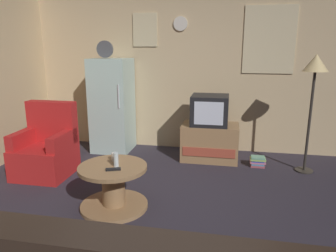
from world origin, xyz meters
TOP-DOWN VIEW (x-y plane):
  - ground_plane at (0.00, 0.00)m, footprint 12.00×12.00m
  - wall_with_art at (0.01, 2.45)m, footprint 5.20×0.12m
  - fridge at (-1.15, 2.07)m, footprint 0.60×0.62m
  - tv_stand at (0.46, 1.90)m, footprint 0.84×0.53m
  - crt_tv at (0.44, 1.90)m, footprint 0.54×0.51m
  - standing_lamp at (1.78, 1.66)m, footprint 0.32×0.32m
  - coffee_table at (-0.45, 0.20)m, footprint 0.72×0.72m
  - wine_glass at (-0.41, 0.19)m, footprint 0.05×0.05m
  - mug_ceramic_white at (-0.48, 0.35)m, footprint 0.08×0.08m
  - remote_control at (-0.40, 0.08)m, footprint 0.16×0.10m
  - armchair at (-1.67, 0.92)m, footprint 0.68×0.68m
  - book_stack at (1.16, 1.72)m, footprint 0.22×0.15m

SIDE VIEW (x-z plane):
  - ground_plane at x=0.00m, z-range 0.00..0.00m
  - book_stack at x=1.16m, z-range 0.00..0.15m
  - coffee_table at x=-0.45m, z-range 0.00..0.47m
  - tv_stand at x=0.46m, z-range 0.00..0.55m
  - armchair at x=-1.67m, z-range -0.14..0.82m
  - remote_control at x=-0.40m, z-range 0.47..0.50m
  - mug_ceramic_white at x=-0.48m, z-range 0.47..0.56m
  - wine_glass at x=-0.41m, z-range 0.47..0.62m
  - fridge at x=-1.15m, z-range -0.13..1.64m
  - crt_tv at x=0.44m, z-range 0.55..0.99m
  - wall_with_art at x=0.01m, z-range 0.01..2.67m
  - standing_lamp at x=1.78m, z-range 0.56..2.15m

